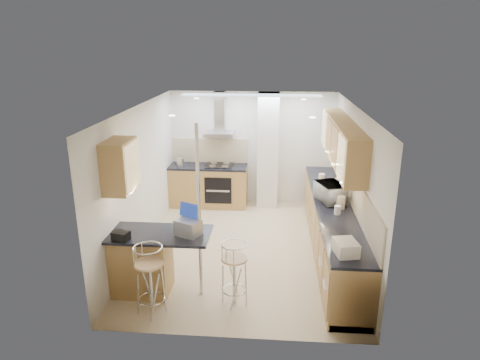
# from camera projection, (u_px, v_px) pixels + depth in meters

# --- Properties ---
(ground) EXTENTS (4.80, 4.80, 0.00)m
(ground) POSITION_uv_depth(u_px,v_px,m) (245.00, 249.00, 7.58)
(ground) COLOR tan
(ground) RESTS_ON ground
(room_shell) EXTENTS (3.64, 4.84, 2.51)m
(room_shell) POSITION_uv_depth(u_px,v_px,m) (265.00, 160.00, 7.44)
(room_shell) COLOR silver
(room_shell) RESTS_ON ground
(right_counter) EXTENTS (0.63, 4.40, 0.92)m
(right_counter) POSITION_uv_depth(u_px,v_px,m) (332.00, 228.00, 7.33)
(right_counter) COLOR #A17F40
(right_counter) RESTS_ON ground
(back_counter) EXTENTS (1.70, 0.63, 0.92)m
(back_counter) POSITION_uv_depth(u_px,v_px,m) (209.00, 185.00, 9.50)
(back_counter) COLOR #A17F40
(back_counter) RESTS_ON ground
(peninsula) EXTENTS (1.47, 0.72, 0.94)m
(peninsula) POSITION_uv_depth(u_px,v_px,m) (160.00, 262.00, 6.15)
(peninsula) COLOR #A17F40
(peninsula) RESTS_ON ground
(microwave) EXTENTS (0.56, 0.67, 0.32)m
(microwave) POSITION_uv_depth(u_px,v_px,m) (331.00, 192.00, 7.21)
(microwave) COLOR silver
(microwave) RESTS_ON right_counter
(laptop) EXTENTS (0.40, 0.36, 0.22)m
(laptop) POSITION_uv_depth(u_px,v_px,m) (188.00, 227.00, 5.91)
(laptop) COLOR #A3A5AB
(laptop) RESTS_ON peninsula
(bag) EXTENTS (0.25, 0.21, 0.12)m
(bag) POSITION_uv_depth(u_px,v_px,m) (121.00, 236.00, 5.78)
(bag) COLOR black
(bag) RESTS_ON peninsula
(bar_stool_near) EXTENTS (0.49, 0.49, 1.00)m
(bar_stool_near) POSITION_uv_depth(u_px,v_px,m) (150.00, 281.00, 5.63)
(bar_stool_near) COLOR tan
(bar_stool_near) RESTS_ON ground
(bar_stool_end) EXTENTS (0.52, 0.52, 0.93)m
(bar_stool_end) POSITION_uv_depth(u_px,v_px,m) (234.00, 274.00, 5.87)
(bar_stool_end) COLOR tan
(bar_stool_end) RESTS_ON ground
(jar_a) EXTENTS (0.16, 0.16, 0.16)m
(jar_a) POSITION_uv_depth(u_px,v_px,m) (322.00, 178.00, 8.24)
(jar_a) COLOR beige
(jar_a) RESTS_ON right_counter
(jar_b) EXTENTS (0.12, 0.12, 0.15)m
(jar_b) POSITION_uv_depth(u_px,v_px,m) (337.00, 183.00, 7.99)
(jar_b) COLOR beige
(jar_b) RESTS_ON right_counter
(jar_c) EXTENTS (0.14, 0.14, 0.21)m
(jar_c) POSITION_uv_depth(u_px,v_px,m) (341.00, 202.00, 6.91)
(jar_c) COLOR #BBB096
(jar_c) RESTS_ON right_counter
(jar_d) EXTENTS (0.10, 0.10, 0.14)m
(jar_d) POSITION_uv_depth(u_px,v_px,m) (337.00, 210.00, 6.69)
(jar_d) COLOR silver
(jar_d) RESTS_ON right_counter
(bread_bin) EXTENTS (0.33, 0.39, 0.18)m
(bread_bin) POSITION_uv_depth(u_px,v_px,m) (346.00, 248.00, 5.43)
(bread_bin) COLOR beige
(bread_bin) RESTS_ON right_counter
(kettle) EXTENTS (0.16, 0.16, 0.19)m
(kettle) POSITION_uv_depth(u_px,v_px,m) (180.00, 162.00, 9.29)
(kettle) COLOR #B5B7BA
(kettle) RESTS_ON back_counter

